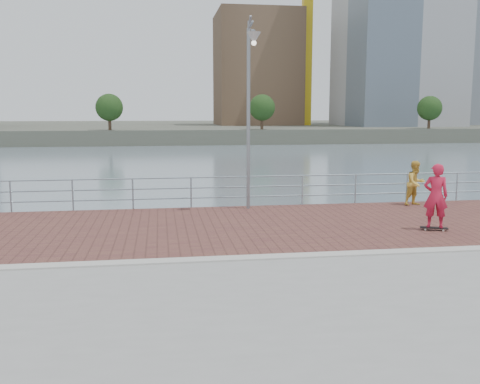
{
  "coord_description": "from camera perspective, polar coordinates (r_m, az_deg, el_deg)",
  "views": [
    {
      "loc": [
        -2.1,
        -11.99,
        3.42
      ],
      "look_at": [
        0.0,
        2.0,
        1.3
      ],
      "focal_mm": 40.0,
      "sensor_mm": 36.0,
      "label": 1
    }
  ],
  "objects": [
    {
      "name": "street_lamp",
      "position": [
        18.32,
        1.15,
        11.79
      ],
      "size": [
        0.46,
        1.33,
        6.28
      ],
      "color": "gray",
      "rests_on": "brick_lane"
    },
    {
      "name": "skateboard",
      "position": [
        16.53,
        19.99,
        -3.62
      ],
      "size": [
        0.79,
        0.47,
        0.09
      ],
      "rotation": [
        0.0,
        0.0,
        -0.39
      ],
      "color": "black",
      "rests_on": "brick_lane"
    },
    {
      "name": "guardrail",
      "position": [
        19.3,
        -2.21,
        0.39
      ],
      "size": [
        39.06,
        0.06,
        1.13
      ],
      "color": "#8C9EA8",
      "rests_on": "brick_lane"
    },
    {
      "name": "skateboarder",
      "position": [
        16.37,
        20.16,
        -0.38
      ],
      "size": [
        0.8,
        0.67,
        1.86
      ],
      "primitive_type": "imported",
      "rotation": [
        0.0,
        0.0,
        2.75
      ],
      "color": "red",
      "rests_on": "skateboard"
    },
    {
      "name": "skyline",
      "position": [
        124.04,
        9.1,
        18.27
      ],
      "size": [
        233.0,
        41.0,
        63.91
      ],
      "color": "#ADA38E",
      "rests_on": "far_shore"
    },
    {
      "name": "curb",
      "position": [
        12.64,
        1.36,
        -7.04
      ],
      "size": [
        40.0,
        0.4,
        0.06
      ],
      "primitive_type": "cube",
      "color": "#B7B5AD",
      "rests_on": "seawall"
    },
    {
      "name": "shoreline_trees",
      "position": [
        89.65,
        -15.65,
        8.78
      ],
      "size": [
        109.42,
        5.0,
        6.67
      ],
      "color": "#473323",
      "rests_on": "far_shore"
    },
    {
      "name": "water",
      "position": [
        13.33,
        1.33,
        -15.48
      ],
      "size": [
        400.0,
        400.0,
        0.0
      ],
      "primitive_type": "plane",
      "color": "slate",
      "rests_on": "ground"
    },
    {
      "name": "far_shore",
      "position": [
        134.57,
        -7.69,
        6.69
      ],
      "size": [
        320.0,
        95.0,
        2.5
      ],
      "primitive_type": "cube",
      "color": "#4C5142",
      "rests_on": "ground"
    },
    {
      "name": "bystander",
      "position": [
        20.61,
        18.23,
        0.9
      ],
      "size": [
        0.94,
        0.83,
        1.64
      ],
      "primitive_type": "imported",
      "rotation": [
        0.0,
        0.0,
        0.3
      ],
      "color": "gold",
      "rests_on": "brick_lane"
    },
    {
      "name": "brick_lane",
      "position": [
        16.1,
        -0.85,
        -3.71
      ],
      "size": [
        40.0,
        6.8,
        0.02
      ],
      "primitive_type": "cube",
      "color": "brown",
      "rests_on": "seawall"
    }
  ]
}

